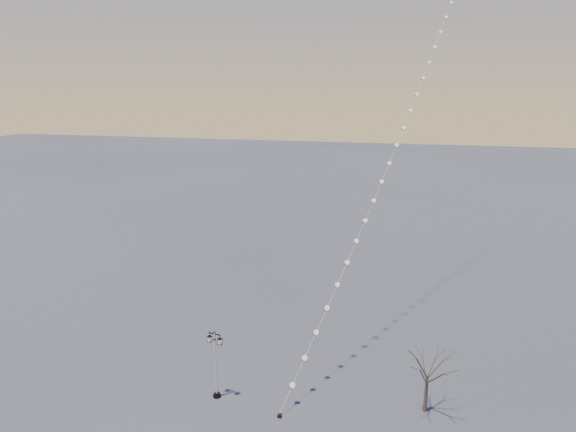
% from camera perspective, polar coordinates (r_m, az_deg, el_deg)
% --- Properties ---
extents(ground, '(300.00, 300.00, 0.00)m').
position_cam_1_polar(ground, '(31.78, -2.10, -20.43)').
color(ground, '#424343').
rests_on(ground, ground).
extents(street_lamp, '(1.07, 0.52, 4.29)m').
position_cam_1_polar(street_lamp, '(31.60, -8.07, -15.72)').
color(street_lamp, black).
rests_on(street_lamp, ground).
extents(bare_tree, '(2.53, 2.53, 4.19)m').
position_cam_1_polar(bare_tree, '(30.86, 15.34, -15.75)').
color(bare_tree, '#463A2A').
rests_on(bare_tree, ground).
extents(kite_train, '(14.98, 48.13, 46.65)m').
position_cam_1_polar(kite_train, '(48.26, 15.95, 19.82)').
color(kite_train, black).
rests_on(kite_train, ground).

